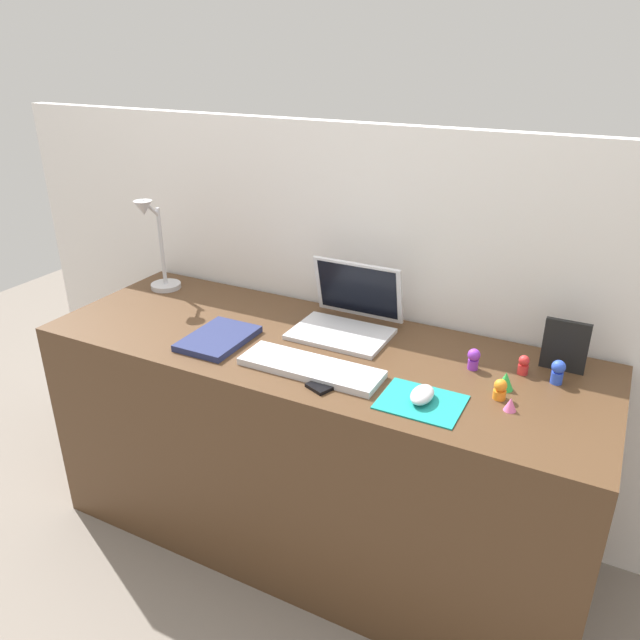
{
  "coord_description": "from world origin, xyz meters",
  "views": [
    {
      "loc": [
        0.78,
        -1.47,
        1.58
      ],
      "look_at": [
        0.01,
        0.0,
        0.83
      ],
      "focal_mm": 34.56,
      "sensor_mm": 36.0,
      "label": 1
    }
  ],
  "objects_px": {
    "cell_phone": "(330,382)",
    "toy_figurine_purple": "(474,358)",
    "mouse": "(422,395)",
    "toy_figurine_orange": "(500,389)",
    "toy_figurine_pink": "(510,404)",
    "picture_frame": "(565,346)",
    "desk_lamp": "(156,248)",
    "keyboard": "(311,368)",
    "notebook_pad": "(218,338)",
    "toy_figurine_green": "(506,381)",
    "laptop": "(348,314)",
    "toy_figurine_red": "(524,365)",
    "toy_figurine_blue": "(558,371)"
  },
  "relations": [
    {
      "from": "cell_phone",
      "to": "toy_figurine_purple",
      "type": "bearing_deg",
      "value": 60.67
    },
    {
      "from": "mouse",
      "to": "toy_figurine_orange",
      "type": "relative_size",
      "value": 1.73
    },
    {
      "from": "toy_figurine_purple",
      "to": "toy_figurine_pink",
      "type": "height_order",
      "value": "toy_figurine_purple"
    },
    {
      "from": "cell_phone",
      "to": "picture_frame",
      "type": "distance_m",
      "value": 0.66
    },
    {
      "from": "mouse",
      "to": "desk_lamp",
      "type": "bearing_deg",
      "value": 165.19
    },
    {
      "from": "keyboard",
      "to": "toy_figurine_pink",
      "type": "xyz_separation_m",
      "value": [
        0.54,
        0.05,
        0.01
      ]
    },
    {
      "from": "keyboard",
      "to": "notebook_pad",
      "type": "height_order",
      "value": "same"
    },
    {
      "from": "cell_phone",
      "to": "desk_lamp",
      "type": "height_order",
      "value": "desk_lamp"
    },
    {
      "from": "toy_figurine_green",
      "to": "toy_figurine_orange",
      "type": "relative_size",
      "value": 0.89
    },
    {
      "from": "laptop",
      "to": "notebook_pad",
      "type": "xyz_separation_m",
      "value": [
        -0.32,
        -0.26,
        -0.04
      ]
    },
    {
      "from": "cell_phone",
      "to": "toy_figurine_purple",
      "type": "relative_size",
      "value": 2.07
    },
    {
      "from": "keyboard",
      "to": "mouse",
      "type": "height_order",
      "value": "mouse"
    },
    {
      "from": "laptop",
      "to": "picture_frame",
      "type": "distance_m",
      "value": 0.65
    },
    {
      "from": "mouse",
      "to": "desk_lamp",
      "type": "relative_size",
      "value": 0.27
    },
    {
      "from": "cell_phone",
      "to": "toy_figurine_red",
      "type": "distance_m",
      "value": 0.54
    },
    {
      "from": "cell_phone",
      "to": "toy_figurine_purple",
      "type": "xyz_separation_m",
      "value": [
        0.32,
        0.26,
        0.03
      ]
    },
    {
      "from": "laptop",
      "to": "toy_figurine_red",
      "type": "distance_m",
      "value": 0.55
    },
    {
      "from": "keyboard",
      "to": "toy_figurine_purple",
      "type": "bearing_deg",
      "value": 28.77
    },
    {
      "from": "mouse",
      "to": "toy_figurine_green",
      "type": "distance_m",
      "value": 0.24
    },
    {
      "from": "desk_lamp",
      "to": "cell_phone",
      "type": "bearing_deg",
      "value": -20.31
    },
    {
      "from": "mouse",
      "to": "toy_figurine_blue",
      "type": "height_order",
      "value": "toy_figurine_blue"
    },
    {
      "from": "toy_figurine_green",
      "to": "laptop",
      "type": "bearing_deg",
      "value": 164.49
    },
    {
      "from": "keyboard",
      "to": "desk_lamp",
      "type": "distance_m",
      "value": 0.84
    },
    {
      "from": "picture_frame",
      "to": "toy_figurine_green",
      "type": "distance_m",
      "value": 0.22
    },
    {
      "from": "notebook_pad",
      "to": "toy_figurine_pink",
      "type": "relative_size",
      "value": 6.72
    },
    {
      "from": "toy_figurine_orange",
      "to": "cell_phone",
      "type": "bearing_deg",
      "value": -162.56
    },
    {
      "from": "picture_frame",
      "to": "toy_figurine_red",
      "type": "bearing_deg",
      "value": -141.79
    },
    {
      "from": "toy_figurine_purple",
      "to": "toy_figurine_green",
      "type": "bearing_deg",
      "value": -33.77
    },
    {
      "from": "keyboard",
      "to": "picture_frame",
      "type": "relative_size",
      "value": 2.73
    },
    {
      "from": "laptop",
      "to": "toy_figurine_green",
      "type": "relative_size",
      "value": 6.07
    },
    {
      "from": "toy_figurine_pink",
      "to": "mouse",
      "type": "bearing_deg",
      "value": -163.38
    },
    {
      "from": "notebook_pad",
      "to": "picture_frame",
      "type": "relative_size",
      "value": 1.6
    },
    {
      "from": "toy_figurine_pink",
      "to": "toy_figurine_blue",
      "type": "xyz_separation_m",
      "value": [
        0.08,
        0.2,
        0.02
      ]
    },
    {
      "from": "desk_lamp",
      "to": "toy_figurine_red",
      "type": "distance_m",
      "value": 1.32
    },
    {
      "from": "picture_frame",
      "to": "toy_figurine_green",
      "type": "relative_size",
      "value": 3.03
    },
    {
      "from": "desk_lamp",
      "to": "toy_figurine_green",
      "type": "distance_m",
      "value": 1.3
    },
    {
      "from": "laptop",
      "to": "keyboard",
      "type": "distance_m",
      "value": 0.3
    },
    {
      "from": "keyboard",
      "to": "toy_figurine_purple",
      "type": "relative_size",
      "value": 6.62
    },
    {
      "from": "toy_figurine_purple",
      "to": "toy_figurine_blue",
      "type": "distance_m",
      "value": 0.22
    },
    {
      "from": "cell_phone",
      "to": "toy_figurine_blue",
      "type": "relative_size",
      "value": 1.88
    },
    {
      "from": "toy_figurine_green",
      "to": "toy_figurine_pink",
      "type": "xyz_separation_m",
      "value": [
        0.03,
        -0.1,
        -0.01
      ]
    },
    {
      "from": "keyboard",
      "to": "toy_figurine_orange",
      "type": "xyz_separation_m",
      "value": [
        0.5,
        0.09,
        0.02
      ]
    },
    {
      "from": "toy_figurine_red",
      "to": "toy_figurine_pink",
      "type": "bearing_deg",
      "value": -87.79
    },
    {
      "from": "mouse",
      "to": "picture_frame",
      "type": "bearing_deg",
      "value": 49.29
    },
    {
      "from": "toy_figurine_pink",
      "to": "toy_figurine_orange",
      "type": "relative_size",
      "value": 0.64
    },
    {
      "from": "notebook_pad",
      "to": "toy_figurine_purple",
      "type": "height_order",
      "value": "toy_figurine_purple"
    },
    {
      "from": "desk_lamp",
      "to": "notebook_pad",
      "type": "distance_m",
      "value": 0.53
    },
    {
      "from": "desk_lamp",
      "to": "notebook_pad",
      "type": "bearing_deg",
      "value": -29.41
    },
    {
      "from": "mouse",
      "to": "toy_figurine_red",
      "type": "xyz_separation_m",
      "value": [
        0.2,
        0.27,
        0.01
      ]
    },
    {
      "from": "mouse",
      "to": "desk_lamp",
      "type": "height_order",
      "value": "desk_lamp"
    }
  ]
}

